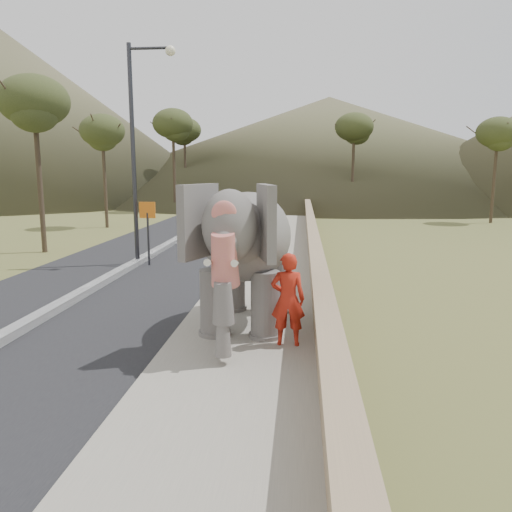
% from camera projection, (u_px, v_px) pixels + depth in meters
% --- Properties ---
extents(ground, '(160.00, 160.00, 0.00)m').
position_uv_depth(ground, '(215.00, 424.00, 7.14)').
color(ground, olive).
rests_on(ground, ground).
extents(road, '(7.00, 120.00, 0.03)m').
position_uv_depth(road, '(123.00, 273.00, 17.39)').
color(road, black).
rests_on(road, ground).
extents(median, '(0.35, 120.00, 0.22)m').
position_uv_depth(median, '(123.00, 270.00, 17.38)').
color(median, black).
rests_on(median, ground).
extents(walkway, '(3.00, 120.00, 0.15)m').
position_uv_depth(walkway, '(265.00, 274.00, 16.94)').
color(walkway, '#9E9687').
rests_on(walkway, ground).
extents(parapet, '(0.30, 120.00, 1.10)m').
position_uv_depth(parapet, '(315.00, 261.00, 16.71)').
color(parapet, tan).
rests_on(parapet, ground).
extents(lamppost, '(1.76, 0.36, 8.00)m').
position_uv_depth(lamppost, '(141.00, 133.00, 18.13)').
color(lamppost, '#333237').
rests_on(lamppost, ground).
extents(signboard, '(0.60, 0.08, 2.40)m').
position_uv_depth(signboard, '(148.00, 222.00, 18.51)').
color(signboard, '#2D2D33').
rests_on(signboard, ground).
extents(hill_far, '(80.00, 80.00, 14.00)m').
position_uv_depth(hill_far, '(328.00, 146.00, 74.15)').
color(hill_far, brown).
rests_on(hill_far, ground).
extents(elephant_and_man, '(2.50, 4.43, 3.12)m').
position_uv_depth(elephant_and_man, '(248.00, 256.00, 11.11)').
color(elephant_and_man, slate).
rests_on(elephant_and_man, ground).
extents(motorcyclist, '(2.03, 1.74, 1.99)m').
position_uv_depth(motorcyclist, '(231.00, 213.00, 31.92)').
color(motorcyclist, maroon).
rests_on(motorcyclist, ground).
extents(trees, '(35.78, 41.17, 9.06)m').
position_uv_depth(trees, '(251.00, 163.00, 36.60)').
color(trees, '#473828').
rests_on(trees, ground).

